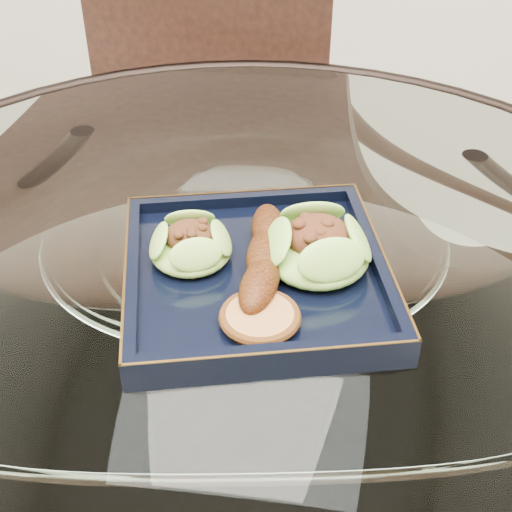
# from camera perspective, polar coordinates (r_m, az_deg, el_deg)

# --- Properties ---
(dining_table) EXTENTS (1.13, 1.13, 0.77)m
(dining_table) POSITION_cam_1_polar(r_m,az_deg,el_deg) (0.90, -0.76, -8.62)
(dining_table) COLOR white
(dining_table) RESTS_ON ground
(dining_chair) EXTENTS (0.47, 0.47, 1.07)m
(dining_chair) POSITION_cam_1_polar(r_m,az_deg,el_deg) (1.30, -4.54, 7.66)
(dining_chair) COLOR black
(dining_chair) RESTS_ON ground
(navy_plate) EXTENTS (0.33, 0.33, 0.02)m
(navy_plate) POSITION_cam_1_polar(r_m,az_deg,el_deg) (0.75, 0.00, -1.82)
(navy_plate) COLOR black
(navy_plate) RESTS_ON dining_table
(lettuce_wrap_left) EXTENTS (0.10, 0.10, 0.03)m
(lettuce_wrap_left) POSITION_cam_1_polar(r_m,az_deg,el_deg) (0.75, -5.25, 0.72)
(lettuce_wrap_left) COLOR olive
(lettuce_wrap_left) RESTS_ON navy_plate
(lettuce_wrap_right) EXTENTS (0.12, 0.12, 0.04)m
(lettuce_wrap_right) POSITION_cam_1_polar(r_m,az_deg,el_deg) (0.74, 4.91, 0.50)
(lettuce_wrap_right) COLOR #69A42F
(lettuce_wrap_right) RESTS_ON navy_plate
(roasted_plantain) EXTENTS (0.04, 0.17, 0.03)m
(roasted_plantain) POSITION_cam_1_polar(r_m,az_deg,el_deg) (0.74, 0.66, 0.06)
(roasted_plantain) COLOR #582509
(roasted_plantain) RESTS_ON navy_plate
(crumb_patty) EXTENTS (0.08, 0.08, 0.01)m
(crumb_patty) POSITION_cam_1_polar(r_m,az_deg,el_deg) (0.68, 0.32, -5.00)
(crumb_patty) COLOR #BC7B3E
(crumb_patty) RESTS_ON navy_plate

